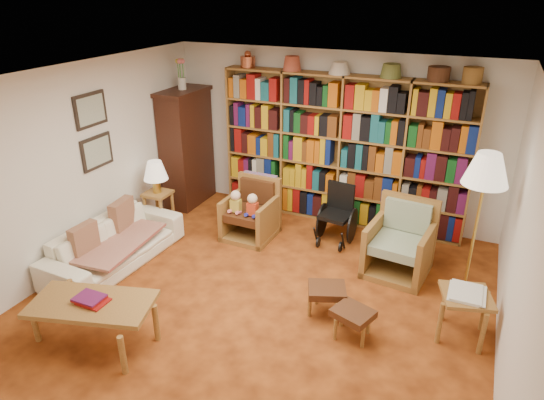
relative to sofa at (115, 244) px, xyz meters
The scene contains 23 objects.
floor 2.07m from the sofa, ahead, with size 5.00×5.00×0.00m, color #B7571C.
ceiling 3.02m from the sofa, ahead, with size 5.00×5.00×0.00m, color white.
wall_back 3.43m from the sofa, 51.49° to the left, with size 5.00×5.00×0.00m, color silver.
wall_front 3.32m from the sofa, 49.78° to the right, with size 5.00×5.00×0.00m, color silver.
wall_left 1.07m from the sofa, behind, with size 5.00×5.00×0.00m, color silver.
wall_right 4.65m from the sofa, ahead, with size 5.00×5.00×0.00m, color silver.
bookshelf 3.41m from the sofa, 46.90° to the left, with size 3.60×0.30×2.42m.
curio_cabinet 2.19m from the sofa, 95.64° to the left, with size 0.50×0.95×2.40m.
framed_pictures 1.46m from the sofa, 138.72° to the left, with size 0.03×0.52×0.97m.
sofa is the anchor object (origin of this frame).
sofa_throw 0.05m from the sofa, ahead, with size 0.68×1.27×0.04m, color beige.
cushion_left 0.41m from the sofa, 110.38° to the left, with size 0.13×0.41×0.41m, color maroon.
cushion_right 0.41m from the sofa, 110.38° to the right, with size 0.12×0.38×0.38m, color maroon.
side_table_lamp 1.11m from the sofa, 95.22° to the left, with size 0.36×0.36×0.56m.
table_lamp 1.25m from the sofa, 95.22° to the left, with size 0.35×0.35×0.48m.
armchair_leather 1.93m from the sofa, 48.81° to the left, with size 0.69×0.73×0.85m.
armchair_sage 3.63m from the sofa, 21.98° to the left, with size 0.82×0.84×0.92m.
wheelchair 3.01m from the sofa, 36.70° to the left, with size 0.47×0.65×0.82m.
floor_lamp 4.47m from the sofa, 13.45° to the left, with size 0.47×0.47×1.78m.
side_table_papers 4.21m from the sofa, ahead, with size 0.59×0.59×0.54m.
footstool_a 2.82m from the sofa, ahead, with size 0.50×0.46×0.34m.
footstool_b 3.18m from the sofa, ahead, with size 0.47×0.43×0.32m.
coffee_table 1.52m from the sofa, 56.81° to the right, with size 1.32×0.90×0.53m.
Camera 1 is at (2.00, -4.22, 3.34)m, focal length 32.00 mm.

